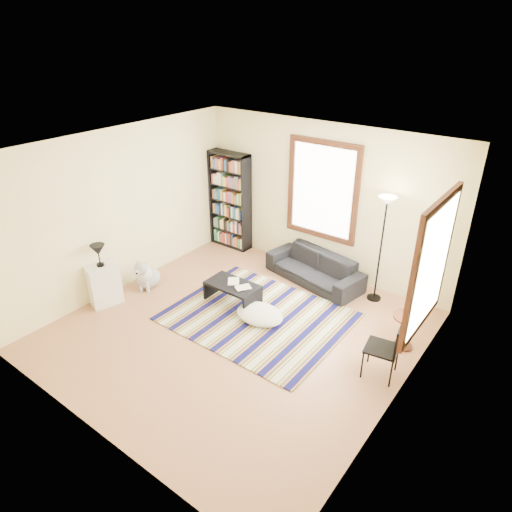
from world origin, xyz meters
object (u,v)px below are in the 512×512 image
Objects in this scene: side_table at (405,332)px; white_cabinet at (104,284)px; dog at (148,272)px; folding_chair at (382,348)px; sofa at (314,268)px; floor_cushion at (260,314)px; floor_lamp at (380,250)px; coffee_table at (233,293)px; bookshelf at (230,201)px.

white_cabinet is (-4.50, -1.87, 0.08)m from side_table.
white_cabinet is 0.80m from dog.
side_table is at bearing 77.05° from folding_chair.
sofa reaches higher than floor_cushion.
sofa is at bearing 19.05° from dog.
white_cabinet is (-3.62, -2.84, -0.58)m from floor_lamp.
sofa is 2.58m from folding_chair.
coffee_table is 2.55m from floor_lamp.
folding_chair reaches higher than sofa.
dog is (-2.27, -1.97, 0.03)m from sofa.
white_cabinet is (-2.40, -1.16, 0.25)m from floor_cushion.
floor_cushion is at bearing -81.48° from sofa.
floor_cushion is at bearing -125.68° from floor_lamp.
bookshelf reaches higher than sofa.
side_table is 0.78m from folding_chair.
floor_lamp is 4.05m from dog.
side_table is at bearing 11.76° from coffee_table.
coffee_table is 1.63m from dog.
floor_cushion is at bearing -161.29° from side_table.
floor_cushion is at bearing -12.09° from dog.
folding_chair is 4.58m from white_cabinet.
folding_chair is at bearing -3.98° from coffee_table.
folding_chair is at bearing -1.52° from floor_cushion.
bookshelf is 2.97m from floor_cushion.
folding_chair is 1.23× the size of white_cabinet.
white_cabinet is at bearing -175.30° from folding_chair.
coffee_table is at bearing -140.42° from floor_lamp.
coffee_table is 1.05× the size of folding_chair.
side_table reaches higher than sofa.
sofa is 3.01m from dog.
bookshelf is at bearing 139.01° from floor_cushion.
sofa is at bearing 63.21° from coffee_table.
bookshelf is at bearing 130.46° from coffee_table.
coffee_table is 2.17m from white_cabinet.
side_table is 0.77× the size of white_cabinet.
floor_lamp is (1.21, 1.69, 0.83)m from floor_cushion.
floor_lamp is at bearing -2.90° from bookshelf.
dog is (0.20, 0.78, -0.05)m from white_cabinet.
floor_cushion is 1.15× the size of white_cabinet.
side_table is 4.44m from dog.
white_cabinet is at bearing -141.81° from floor_lamp.
bookshelf is 3.70× the size of side_table.
floor_lamp is (1.88, 1.55, 0.75)m from coffee_table.
sofa is at bearing -175.01° from floor_lamp.
floor_cushion is at bearing -11.37° from coffee_table.
sofa is at bearing 156.58° from side_table.
dog is (-4.25, -0.33, -0.13)m from folding_chair.
sofa is 3.42× the size of side_table.
bookshelf is 3.10m from white_cabinet.
floor_lamp reaches higher than coffee_table.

